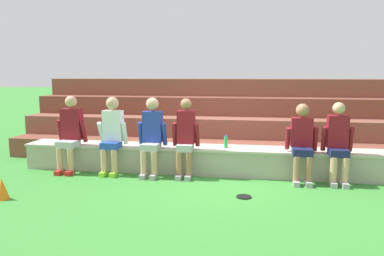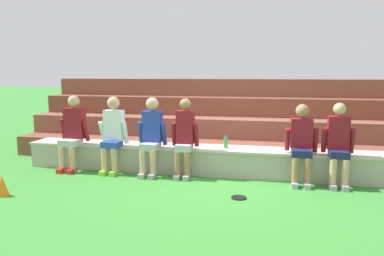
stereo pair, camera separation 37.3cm
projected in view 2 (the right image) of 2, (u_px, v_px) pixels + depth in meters
The scene contains 14 objects.
ground_plane at pixel (216, 178), 6.56m from camera, with size 80.00×80.00×0.00m, color #388433.
stone_seating_wall at pixel (219, 160), 6.81m from camera, with size 7.39×0.63×0.49m.
brick_bleachers at pixel (232, 124), 8.84m from camera, with size 9.32×2.53×1.69m.
person_far_left at pixel (73, 130), 7.05m from camera, with size 0.56×0.59×1.41m.
person_left_of_center at pixel (113, 132), 6.85m from camera, with size 0.53×0.52×1.40m.
person_center at pixel (151, 134), 6.68m from camera, with size 0.52×0.56×1.40m.
person_right_of_center at pixel (185, 136), 6.55m from camera, with size 0.48×0.48×1.39m.
person_far_right at pixel (302, 142), 6.15m from camera, with size 0.53×0.59×1.32m.
person_rightmost_edge at pixel (339, 143), 6.02m from camera, with size 0.51×0.53×1.35m.
water_bottle_near_right at pixel (226, 142), 6.72m from camera, with size 0.07×0.07×0.23m.
water_bottle_center_gap at pixel (105, 137), 7.26m from camera, with size 0.08×0.08×0.22m.
plastic_cup_left_end at pixel (66, 139), 7.37m from camera, with size 0.09×0.09×0.11m, color white.
frisbee at pixel (239, 198), 5.48m from camera, with size 0.22×0.22×0.02m, color black.
sports_cone at pixel (2, 186), 5.57m from camera, with size 0.19×0.19×0.31m, color orange.
Camera 2 is at (0.97, -6.30, 1.82)m, focal length 34.80 mm.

